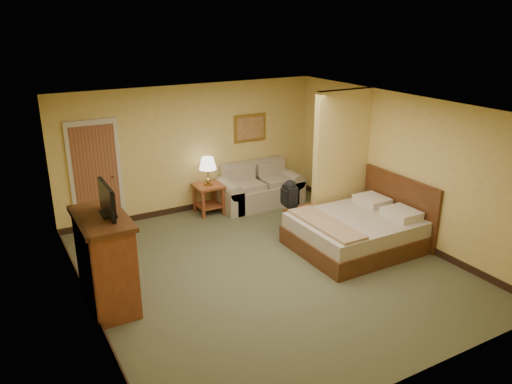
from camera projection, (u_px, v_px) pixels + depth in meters
floor at (267, 268)px, 8.06m from camera, size 6.00×6.00×0.00m
ceiling at (269, 108)px, 7.19m from camera, size 6.00×6.00×0.00m
back_wall at (192, 149)px, 10.09m from camera, size 5.50×0.02×2.60m
left_wall at (83, 228)px, 6.35m from camera, size 0.02×6.00×2.60m
right_wall at (400, 167)px, 8.89m from camera, size 0.02×6.00×2.60m
partition at (341, 159)px, 9.38m from camera, size 1.20×0.15×2.60m
door at (96, 177)px, 9.25m from camera, size 0.94×0.16×2.10m
baseboard at (195, 206)px, 10.50m from camera, size 5.50×0.02×0.12m
loveseat at (259, 191)px, 10.69m from camera, size 1.80×0.84×0.91m
side_table at (209, 195)px, 10.18m from camera, size 0.55×0.55×0.61m
table_lamp at (208, 164)px, 9.96m from camera, size 0.35×0.35×0.58m
coffee_table at (307, 217)px, 9.30m from camera, size 0.71×0.71×0.42m
wall_picture at (250, 128)px, 10.58m from camera, size 0.76×0.04×0.59m
dresser at (106, 261)px, 6.84m from camera, size 0.66×1.26×1.34m
tv at (107, 200)px, 6.59m from camera, size 0.18×0.72×0.44m
bed at (360, 230)px, 8.71m from camera, size 2.12×1.80×1.16m
backpack at (290, 192)px, 9.02m from camera, size 0.23×0.31×0.50m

